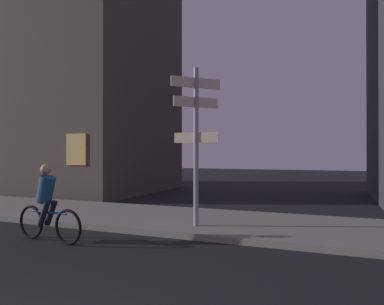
{
  "coord_description": "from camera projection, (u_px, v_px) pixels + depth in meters",
  "views": [
    {
      "loc": [
        2.58,
        -2.07,
        1.81
      ],
      "look_at": [
        -0.49,
        5.56,
        1.86
      ],
      "focal_mm": 32.67,
      "sensor_mm": 36.0,
      "label": 1
    }
  ],
  "objects": [
    {
      "name": "signpost",
      "position": [
        196.0,
        134.0,
        8.19
      ],
      "size": [
        1.11,
        0.91,
        3.7
      ],
      "color": "gray",
      "rests_on": "sidewalk_kerb"
    },
    {
      "name": "sidewalk_kerb",
      "position": [
        223.0,
        223.0,
        8.84
      ],
      "size": [
        40.0,
        3.36,
        0.14
      ],
      "primitive_type": "cube",
      "color": "gray",
      "rests_on": "ground_plane"
    },
    {
      "name": "cyclist",
      "position": [
        47.0,
        206.0,
        7.25
      ],
      "size": [
        1.82,
        0.36,
        1.61
      ],
      "color": "black",
      "rests_on": "ground_plane"
    },
    {
      "name": "building_left_block",
      "position": [
        52.0,
        20.0,
        18.41
      ],
      "size": [
        11.85,
        7.32,
        17.77
      ],
      "color": "#4C443D",
      "rests_on": "ground_plane"
    }
  ]
}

